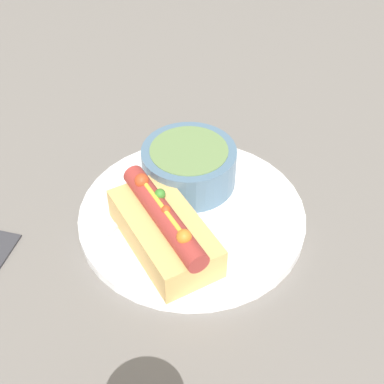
# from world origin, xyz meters

# --- Properties ---
(ground_plane) EXTENTS (4.00, 4.00, 0.00)m
(ground_plane) POSITION_xyz_m (0.00, 0.00, 0.00)
(ground_plane) COLOR slate
(dinner_plate) EXTENTS (0.27, 0.27, 0.01)m
(dinner_plate) POSITION_xyz_m (0.00, 0.00, 0.01)
(dinner_plate) COLOR white
(dinner_plate) RESTS_ON ground_plane
(hot_dog) EXTENTS (0.16, 0.10, 0.07)m
(hot_dog) POSITION_xyz_m (0.02, -0.06, 0.04)
(hot_dog) COLOR #DBAD60
(hot_dog) RESTS_ON dinner_plate
(soup_bowl) EXTENTS (0.12, 0.12, 0.05)m
(soup_bowl) POSITION_xyz_m (-0.04, 0.03, 0.04)
(soup_bowl) COLOR slate
(soup_bowl) RESTS_ON dinner_plate
(spoon) EXTENTS (0.06, 0.16, 0.01)m
(spoon) POSITION_xyz_m (-0.06, 0.01, 0.02)
(spoon) COLOR #B7B7BC
(spoon) RESTS_ON dinner_plate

